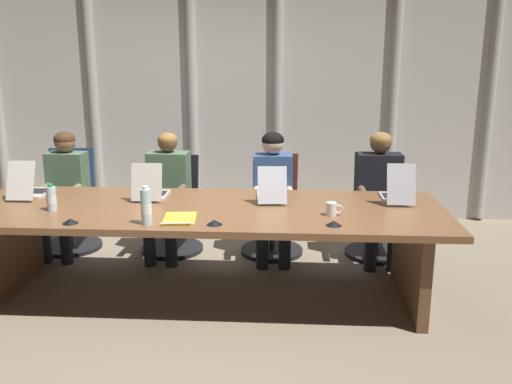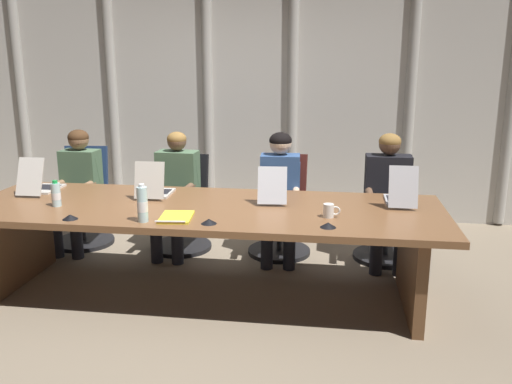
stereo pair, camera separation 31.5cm
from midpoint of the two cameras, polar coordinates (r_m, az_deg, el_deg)
The scene contains 22 objects.
ground_plane at distance 4.41m, azimuth -7.45°, elevation -10.84°, with size 13.67×13.67×0.00m, color #7F705B.
conference_table at distance 4.20m, azimuth -7.70°, elevation -3.52°, with size 3.66×1.19×0.73m.
curtain_backdrop at distance 6.33m, azimuth -3.75°, elevation 9.77°, with size 6.84×0.17×2.76m.
laptop_left_end at distance 4.86m, azimuth -24.38°, elevation 0.29°, with size 0.22×0.46×0.31m.
laptop_left_mid at distance 4.48m, azimuth -13.00°, elevation 0.09°, with size 0.25×0.40×0.31m.
laptop_center at distance 4.32m, azimuth -0.46°, elevation -0.10°, with size 0.26×0.45×0.29m.
laptop_right_mid at distance 4.38m, azimuth 12.65°, elevation -0.17°, with size 0.22×0.44×0.32m.
office_chair_left_end at distance 5.71m, azimuth -20.53°, elevation -1.96°, with size 0.60×0.60×0.97m.
office_chair_left_mid at distance 5.37m, azimuth -10.44°, elevation -2.42°, with size 0.60×0.60×0.92m.
office_chair_center at distance 5.22m, azimuth 0.04°, elevation -2.58°, with size 0.60×0.60×0.94m.
office_chair_right_mid at distance 5.26m, azimuth 10.99°, elevation -2.67°, with size 0.60×0.60×0.96m.
person_left_end at distance 5.48m, azimuth -21.12°, elevation 0.62°, with size 0.37×0.55×1.17m.
person_left_mid at distance 5.15m, azimuth -11.12°, elevation 0.42°, with size 0.41×0.56×1.17m.
person_center at distance 4.99m, azimuth -0.02°, elevation 0.47°, with size 0.39×0.56×1.18m.
person_right_mid at distance 5.02m, azimuth 11.16°, elevation 0.32°, with size 0.41×0.55×1.19m.
water_bottle_primary at distance 3.77m, azimuth -13.87°, elevation -1.55°, with size 0.07×0.07×0.27m.
water_bottle_secondary at distance 4.34m, azimuth -22.73°, elevation -0.67°, with size 0.07×0.07×0.20m.
coffee_mug_near at distance 3.90m, azimuth 5.73°, elevation -1.82°, with size 0.12×0.08×0.10m.
conference_mic_left_side at distance 3.98m, azimuth -21.17°, elevation -2.89°, with size 0.11×0.11×0.04m, color black.
conference_mic_middle at distance 3.68m, azimuth 5.78°, elevation -3.32°, with size 0.11×0.11×0.04m, color black.
conference_mic_right_side at distance 3.71m, azimuth -6.85°, elevation -3.21°, with size 0.11×0.11×0.04m, color black.
spiral_notepad at distance 3.85m, azimuth -10.39°, elevation -2.84°, with size 0.25×0.33×0.03m.
Camera 1 is at (0.66, -3.94, 1.84)m, focal length 37.96 mm.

